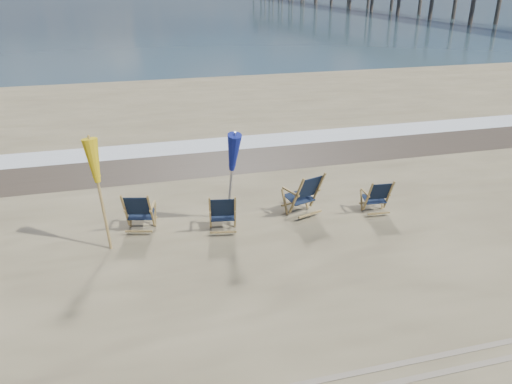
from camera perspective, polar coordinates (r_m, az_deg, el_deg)
surf_foam at (r=16.23m, az=-5.62°, el=5.36°), size 200.00×1.40×0.01m
wet_sand_strip at (r=14.83m, az=-4.63°, el=3.63°), size 200.00×2.60×0.00m
beach_chair_0 at (r=10.63m, az=-11.90°, el=-2.31°), size 0.77×0.82×0.96m
beach_chair_1 at (r=10.40m, az=-2.40°, el=-2.46°), size 0.71×0.76×0.93m
beach_chair_2 at (r=11.33m, az=7.05°, el=0.03°), size 0.90×0.95×1.07m
beach_chair_3 at (r=11.64m, az=14.93°, el=-0.49°), size 0.62×0.68×0.88m
umbrella_yellow at (r=9.84m, az=-17.71°, el=2.69°), size 0.30×0.30×2.23m
umbrella_blue at (r=10.48m, az=-2.97°, el=4.50°), size 0.30×0.30×2.13m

